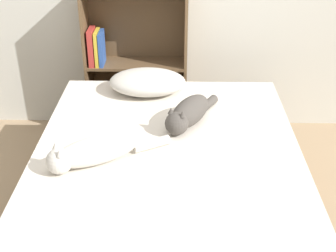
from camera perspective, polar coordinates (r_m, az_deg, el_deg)
The scene contains 6 objects.
ground_plane at distance 2.65m, azimuth -0.07°, elevation -13.34°, with size 8.00×8.00×0.00m, color #997F60.
bed at distance 2.48m, azimuth -0.08°, elevation -8.99°, with size 1.40×1.90×0.52m.
pillow at distance 2.96m, azimuth -2.52°, elevation 5.39°, with size 0.48×0.34×0.14m.
cat_light at distance 2.28m, azimuth -9.20°, elevation -3.12°, with size 0.58×0.37×0.15m.
cat_dark at distance 2.57m, azimuth 2.45°, elevation 1.54°, with size 0.32×0.47×0.15m.
bookshelf at distance 3.40m, azimuth -4.16°, elevation 8.06°, with size 0.71×0.26×1.10m.
Camera 1 is at (0.05, -1.94, 1.81)m, focal length 50.00 mm.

